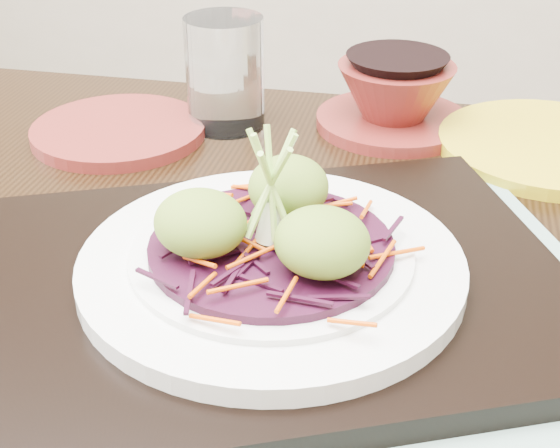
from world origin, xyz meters
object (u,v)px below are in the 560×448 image
(serving_tray, at_px, (272,285))
(white_plate, at_px, (271,263))
(terracotta_side_plate, at_px, (119,131))
(terracotta_bowl_set, at_px, (394,100))
(yellow_plate, at_px, (550,146))
(dining_table, at_px, (265,377))
(water_glass, at_px, (225,73))

(serving_tray, relative_size, white_plate, 1.54)
(terracotta_side_plate, relative_size, terracotta_bowl_set, 0.86)
(terracotta_side_plate, bearing_deg, terracotta_bowl_set, 21.79)
(terracotta_side_plate, distance_m, terracotta_bowl_set, 0.28)
(terracotta_bowl_set, xyz_separation_m, yellow_plate, (0.15, -0.02, -0.02))
(terracotta_bowl_set, height_order, yellow_plate, terracotta_bowl_set)
(dining_table, height_order, terracotta_bowl_set, terracotta_bowl_set)
(yellow_plate, bearing_deg, serving_tray, -120.78)
(dining_table, height_order, terracotta_side_plate, terracotta_side_plate)
(serving_tray, distance_m, terracotta_bowl_set, 0.33)
(white_plate, bearing_deg, dining_table, 118.82)
(dining_table, xyz_separation_m, terracotta_bowl_set, (0.04, 0.30, 0.12))
(serving_tray, bearing_deg, dining_table, 90.57)
(serving_tray, distance_m, yellow_plate, 0.36)
(white_plate, xyz_separation_m, water_glass, (-0.14, 0.28, 0.03))
(white_plate, height_order, yellow_plate, white_plate)
(terracotta_side_plate, relative_size, water_glass, 1.55)
(dining_table, relative_size, white_plate, 4.57)
(yellow_plate, bearing_deg, terracotta_bowl_set, 173.56)
(serving_tray, xyz_separation_m, terracotta_side_plate, (-0.23, 0.22, -0.01))
(white_plate, height_order, water_glass, water_glass)
(terracotta_side_plate, bearing_deg, white_plate, -44.13)
(water_glass, bearing_deg, terracotta_bowl_set, 15.32)
(terracotta_side_plate, bearing_deg, yellow_plate, 11.73)
(white_plate, distance_m, water_glass, 0.31)
(dining_table, relative_size, serving_tray, 2.97)
(dining_table, relative_size, yellow_plate, 5.60)
(water_glass, relative_size, terracotta_bowl_set, 0.56)
(dining_table, distance_m, serving_tray, 0.11)
(dining_table, xyz_separation_m, white_plate, (0.01, -0.02, 0.12))
(terracotta_side_plate, relative_size, yellow_plate, 0.82)
(dining_table, bearing_deg, water_glass, 110.99)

